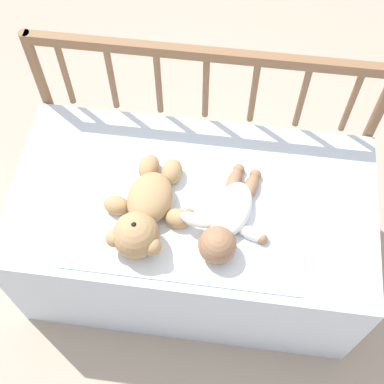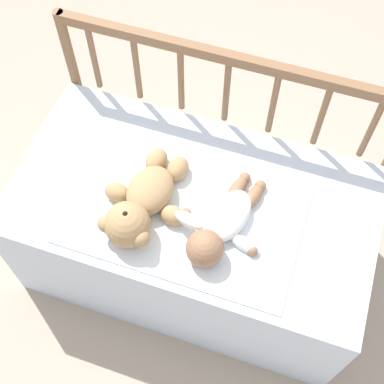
% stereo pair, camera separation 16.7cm
% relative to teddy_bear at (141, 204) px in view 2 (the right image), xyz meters
% --- Properties ---
extents(ground_plane, '(12.00, 12.00, 0.00)m').
position_rel_teddy_bear_xyz_m(ground_plane, '(0.14, 0.10, -0.57)').
color(ground_plane, tan).
extents(crib_mattress, '(1.19, 0.64, 0.51)m').
position_rel_teddy_bear_xyz_m(crib_mattress, '(0.14, 0.10, -0.31)').
color(crib_mattress, silver).
rests_on(crib_mattress, ground_plane).
extents(crib_rail, '(1.19, 0.04, 0.82)m').
position_rel_teddy_bear_xyz_m(crib_rail, '(0.14, 0.45, 0.01)').
color(crib_rail, brown).
rests_on(crib_rail, ground_plane).
extents(blanket, '(0.74, 0.50, 0.01)m').
position_rel_teddy_bear_xyz_m(blanket, '(0.13, 0.06, -0.05)').
color(blanket, white).
rests_on(blanket, crib_mattress).
extents(teddy_bear, '(0.29, 0.39, 0.14)m').
position_rel_teddy_bear_xyz_m(teddy_bear, '(0.00, 0.00, 0.00)').
color(teddy_bear, tan).
rests_on(teddy_bear, crib_mattress).
extents(baby, '(0.29, 0.37, 0.12)m').
position_rel_teddy_bear_xyz_m(baby, '(0.25, 0.01, -0.02)').
color(baby, white).
rests_on(baby, crib_mattress).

